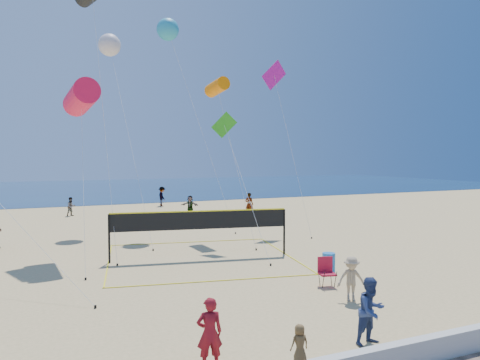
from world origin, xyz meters
name	(u,v)px	position (x,y,z in m)	size (l,w,h in m)	color
ground	(311,328)	(0.00, 0.00, 0.00)	(120.00, 120.00, 0.00)	#D9B67A
ocean	(84,189)	(0.00, 62.00, 0.01)	(140.00, 50.00, 0.03)	navy
seawall	(383,359)	(0.00, -3.00, 0.30)	(32.00, 0.30, 0.60)	beige
woman	(210,333)	(-3.57, -1.19, 0.85)	(0.62, 0.40, 1.69)	maroon
toddler	(300,344)	(-2.19, -2.93, 1.01)	(0.40, 0.26, 0.83)	brown
bystander_a	(371,311)	(0.83, -1.61, 0.89)	(0.87, 0.68, 1.79)	navy
bystander_b	(351,279)	(2.66, 1.59, 0.77)	(0.99, 0.57, 1.53)	tan
far_person_1	(190,206)	(4.82, 25.80, 0.83)	(1.54, 0.49, 1.66)	gray
far_person_2	(249,204)	(9.10, 23.30, 0.97)	(0.71, 0.47, 1.95)	gray
far_person_3	(71,207)	(-4.25, 29.51, 0.78)	(0.76, 0.59, 1.56)	gray
far_person_4	(162,196)	(4.55, 33.78, 0.96)	(1.24, 0.71, 1.92)	gray
camp_chair	(326,270)	(2.95, 3.50, 0.63)	(0.71, 0.83, 1.22)	#AE132C
trash_barrel	(329,263)	(4.29, 5.24, 0.41)	(0.55, 0.55, 0.82)	blue
volleyball_net	(200,226)	(0.17, 10.04, 1.60)	(10.21, 10.09, 2.34)	black
kite_0	(81,98)	(-4.90, 13.39, 7.87)	(1.58, 6.87, 8.72)	#F4133F
kite_2	(217,87)	(3.42, 16.02, 9.23)	(1.01, 6.46, 9.79)	orange
kite_4	(227,132)	(2.60, 12.55, 6.28)	(1.25, 6.11, 7.43)	green
kite_5	(275,81)	(7.82, 16.55, 9.99)	(2.05, 4.60, 11.42)	#BE1397
kite_6	(109,45)	(-2.12, 22.15, 12.59)	(1.54, 10.23, 13.36)	silver
kite_7	(168,30)	(1.38, 19.87, 13.47)	(4.10, 4.96, 14.23)	#2797BB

